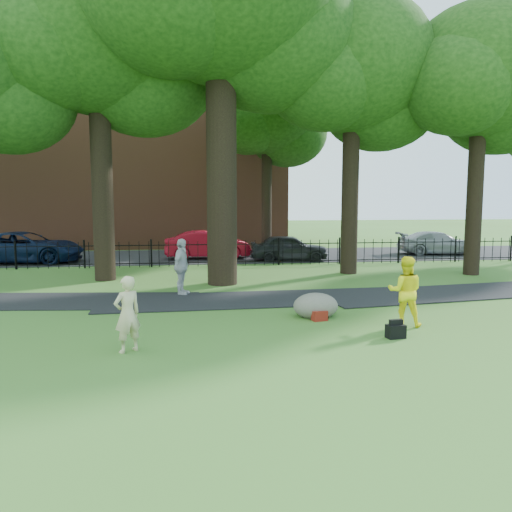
{
  "coord_description": "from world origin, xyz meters",
  "views": [
    {
      "loc": [
        -1.08,
        -11.41,
        3.18
      ],
      "look_at": [
        0.63,
        2.0,
        1.61
      ],
      "focal_mm": 35.0,
      "sensor_mm": 36.0,
      "label": 1
    }
  ],
  "objects": [
    {
      "name": "ground",
      "position": [
        0.0,
        0.0,
        0.0
      ],
      "size": [
        120.0,
        120.0,
        0.0
      ],
      "primitive_type": "plane",
      "color": "#406924",
      "rests_on": "ground"
    },
    {
      "name": "footpath",
      "position": [
        1.0,
        3.9,
        0.0
      ],
      "size": [
        36.07,
        3.85,
        0.03
      ],
      "primitive_type": "cube",
      "rotation": [
        0.0,
        0.0,
        0.03
      ],
      "color": "black",
      "rests_on": "ground"
    },
    {
      "name": "street",
      "position": [
        0.0,
        16.0,
        0.0
      ],
      "size": [
        80.0,
        7.0,
        0.02
      ],
      "primitive_type": "cube",
      "color": "black",
      "rests_on": "ground"
    },
    {
      "name": "iron_fence",
      "position": [
        0.0,
        12.0,
        0.6
      ],
      "size": [
        44.0,
        0.04,
        1.2
      ],
      "color": "black",
      "rests_on": "ground"
    },
    {
      "name": "brick_building",
      "position": [
        -4.0,
        24.0,
        6.0
      ],
      "size": [
        18.0,
        8.0,
        12.0
      ],
      "primitive_type": "cube",
      "color": "brown",
      "rests_on": "ground"
    },
    {
      "name": "big_tree",
      "position": [
        0.13,
        7.09,
        10.14
      ],
      "size": [
        10.08,
        8.61,
        14.37
      ],
      "color": "black",
      "rests_on": "ground"
    },
    {
      "name": "tree_row",
      "position": [
        0.52,
        8.4,
        8.15
      ],
      "size": [
        26.82,
        7.96,
        12.42
      ],
      "color": "black",
      "rests_on": "ground"
    },
    {
      "name": "woman",
      "position": [
        -2.44,
        -1.07,
        0.8
      ],
      "size": [
        0.7,
        0.65,
        1.6
      ],
      "primitive_type": "imported",
      "rotation": [
        0.0,
        0.0,
        3.75
      ],
      "color": "beige",
      "rests_on": "ground"
    },
    {
      "name": "man",
      "position": [
        4.16,
        0.27,
        0.87
      ],
      "size": [
        1.03,
        0.92,
        1.75
      ],
      "primitive_type": "imported",
      "rotation": [
        0.0,
        0.0,
        2.78
      ],
      "color": "#FFEE15",
      "rests_on": "ground"
    },
    {
      "name": "pedestrian",
      "position": [
        -1.46,
        5.03,
        0.93
      ],
      "size": [
        0.79,
        1.18,
        1.87
      ],
      "primitive_type": "imported",
      "rotation": [
        0.0,
        0.0,
        1.23
      ],
      "color": "#B7B7BC",
      "rests_on": "ground"
    },
    {
      "name": "boulder",
      "position": [
        2.18,
        1.46,
        0.36
      ],
      "size": [
        1.38,
        1.14,
        0.71
      ],
      "primitive_type": "ellipsoid",
      "rotation": [
        0.0,
        0.0,
        0.2
      ],
      "color": "slate",
      "rests_on": "ground"
    },
    {
      "name": "backpack",
      "position": [
        3.49,
        -0.78,
        0.16
      ],
      "size": [
        0.45,
        0.31,
        0.31
      ],
      "primitive_type": "cube",
      "rotation": [
        0.0,
        0.0,
        0.14
      ],
      "color": "black",
      "rests_on": "ground"
    },
    {
      "name": "red_bag",
      "position": [
        2.18,
        1.03,
        0.13
      ],
      "size": [
        0.43,
        0.32,
        0.26
      ],
      "primitive_type": "cube",
      "rotation": [
        0.0,
        0.0,
        0.24
      ],
      "color": "maroon",
      "rests_on": "ground"
    },
    {
      "name": "red_sedan",
      "position": [
        -0.32,
        14.9,
        0.74
      ],
      "size": [
        4.57,
        1.84,
        1.48
      ],
      "primitive_type": "imported",
      "rotation": [
        0.0,
        0.0,
        1.63
      ],
      "color": "maroon",
      "rests_on": "ground"
    },
    {
      "name": "navy_van",
      "position": [
        -9.3,
        14.28,
        0.77
      ],
      "size": [
        5.73,
        2.97,
        1.54
      ],
      "primitive_type": "imported",
      "rotation": [
        0.0,
        0.0,
        1.5
      ],
      "color": "#0A1836",
      "rests_on": "ground"
    },
    {
      "name": "grey_car",
      "position": [
        3.79,
        13.5,
        0.67
      ],
      "size": [
        4.07,
        1.9,
        1.35
      ],
      "primitive_type": "imported",
      "rotation": [
        0.0,
        0.0,
        1.49
      ],
      "color": "black",
      "rests_on": "ground"
    },
    {
      "name": "silver_car",
      "position": [
        12.74,
        15.28,
        0.65
      ],
      "size": [
        4.69,
        2.39,
        1.3
      ],
      "primitive_type": "imported",
      "rotation": [
        0.0,
        0.0,
        1.44
      ],
      "color": "#95979D",
      "rests_on": "ground"
    }
  ]
}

